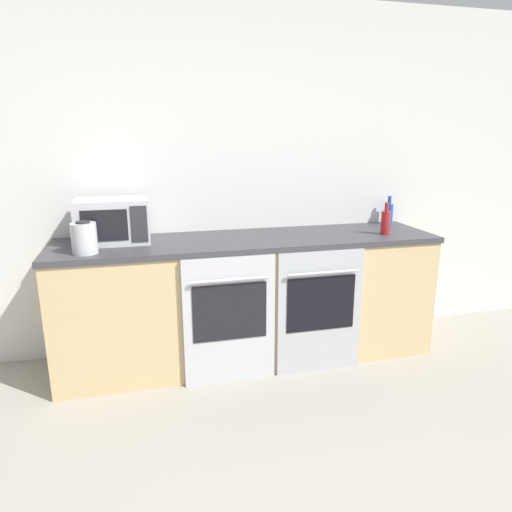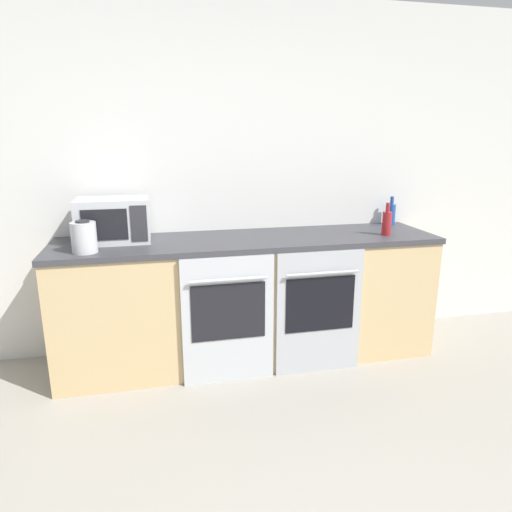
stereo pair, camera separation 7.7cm
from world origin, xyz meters
The scene contains 8 objects.
wall_back centered at (0.00, 2.52, 1.30)m, with size 10.00×0.06×2.60m.
counter_back centered at (0.00, 2.17, 0.46)m, with size 2.73×0.67×0.92m.
oven_left centered at (-0.21, 1.83, 0.45)m, with size 0.61×0.06×0.88m.
oven_right centered at (0.43, 1.83, 0.45)m, with size 0.61×0.06×0.88m.
microwave centered at (-0.92, 2.26, 1.07)m, with size 0.48×0.33×0.30m.
bottle_red centered at (1.00, 2.04, 1.01)m, with size 0.07×0.07×0.24m.
bottle_blue centered at (1.24, 2.41, 1.01)m, with size 0.07×0.07×0.23m.
kettle centered at (-1.09, 1.98, 1.02)m, with size 0.15×0.15×0.20m.
Camera 2 is at (-0.65, -0.95, 1.63)m, focal length 32.00 mm.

